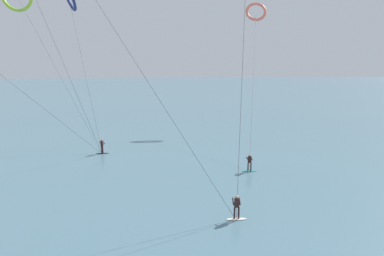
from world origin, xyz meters
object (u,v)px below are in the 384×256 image
surfer_ivory (237,209)px  kite_coral (256,12)px  surfer_charcoal (102,147)px  surfer_teal (250,164)px

surfer_ivory → kite_coral: 41.93m
surfer_charcoal → kite_coral: 33.69m
surfer_teal → surfer_ivory: bearing=-76.2°
surfer_ivory → surfer_teal: (3.55, 10.10, 0.00)m
surfer_ivory → surfer_charcoal: same height
surfer_ivory → surfer_teal: size_ratio=1.00×
surfer_ivory → kite_coral: kite_coral is taller
surfer_ivory → surfer_teal: 10.70m
surfer_teal → kite_coral: kite_coral is taller
surfer_teal → kite_coral: 32.48m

